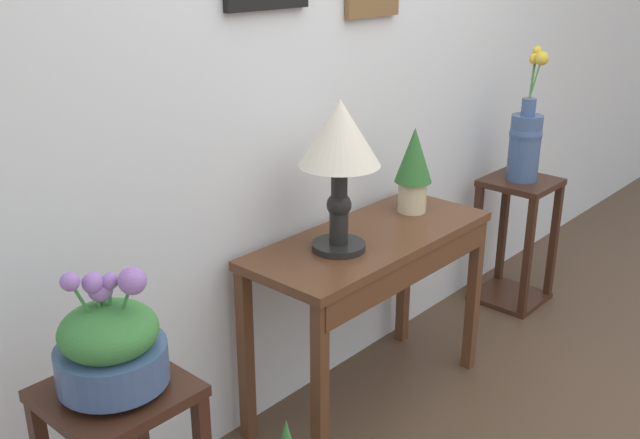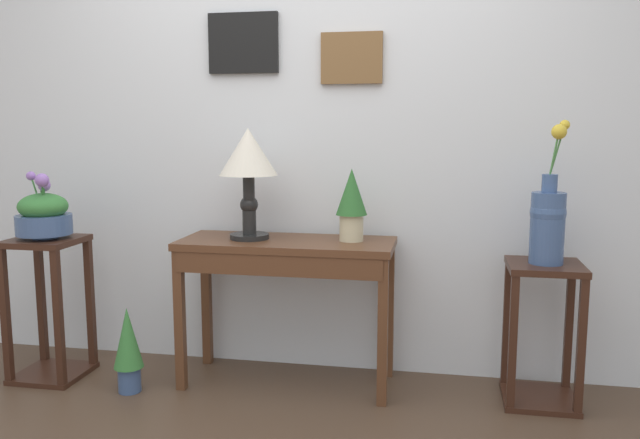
{
  "view_description": "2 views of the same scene",
  "coord_description": "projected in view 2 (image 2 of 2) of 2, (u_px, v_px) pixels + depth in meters",
  "views": [
    {
      "loc": [
        -2.05,
        -0.33,
        1.75
      ],
      "look_at": [
        -0.21,
        1.32,
        0.81
      ],
      "focal_mm": 40.44,
      "sensor_mm": 36.0,
      "label": 1
    },
    {
      "loc": [
        0.69,
        -1.8,
        1.28
      ],
      "look_at": [
        0.11,
        1.22,
        0.84
      ],
      "focal_mm": 36.09,
      "sensor_mm": 36.0,
      "label": 2
    }
  ],
  "objects": [
    {
      "name": "back_wall_with_art",
      "position": [
        309.0,
        103.0,
        3.33
      ],
      "size": [
        9.0,
        0.13,
        2.8
      ],
      "color": "silver",
      "rests_on": "ground"
    },
    {
      "name": "console_table",
      "position": [
        286.0,
        263.0,
        3.13
      ],
      "size": [
        1.05,
        0.43,
        0.73
      ],
      "color": "#56331E",
      "rests_on": "ground"
    },
    {
      "name": "table_lamp",
      "position": [
        248.0,
        160.0,
        3.12
      ],
      "size": [
        0.28,
        0.28,
        0.54
      ],
      "color": "black",
      "rests_on": "console_table"
    },
    {
      "name": "potted_plant_on_console",
      "position": [
        352.0,
        201.0,
        3.09
      ],
      "size": [
        0.15,
        0.15,
        0.35
      ],
      "color": "beige",
      "rests_on": "console_table"
    },
    {
      "name": "pedestal_stand_left",
      "position": [
        49.0,
        308.0,
        3.27
      ],
      "size": [
        0.33,
        0.33,
        0.73
      ],
      "color": "#381E14",
      "rests_on": "ground"
    },
    {
      "name": "planter_bowl_wide_left",
      "position": [
        43.0,
        214.0,
        3.2
      ],
      "size": [
        0.27,
        0.27,
        0.33
      ],
      "color": "#3D5684",
      "rests_on": "pedestal_stand_left"
    },
    {
      "name": "pedestal_stand_right",
      "position": [
        542.0,
        334.0,
        2.97
      ],
      "size": [
        0.33,
        0.33,
        0.66
      ],
      "color": "#381E14",
      "rests_on": "ground"
    },
    {
      "name": "flower_vase_tall_right",
      "position": [
        548.0,
        218.0,
        2.89
      ],
      "size": [
        0.16,
        0.16,
        0.65
      ],
      "color": "#3D5684",
      "rests_on": "pedestal_stand_right"
    },
    {
      "name": "potted_plant_floor",
      "position": [
        128.0,
        346.0,
        3.1
      ],
      "size": [
        0.14,
        0.14,
        0.42
      ],
      "color": "#3D5684",
      "rests_on": "ground"
    }
  ]
}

